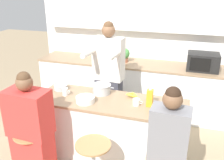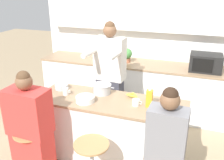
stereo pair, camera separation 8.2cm
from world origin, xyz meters
TOP-DOWN VIEW (x-y plane):
  - ground_plane at (0.00, 0.00)m, footprint 16.00×16.00m
  - wall_back at (0.00, 1.84)m, footprint 3.89×0.22m
  - back_counter at (0.00, 1.52)m, footprint 3.61×0.66m
  - kitchen_island at (0.00, 0.00)m, footprint 1.89×0.65m
  - bar_stool_leftmost at (-0.76, -0.63)m, footprint 0.38×0.38m
  - person_cooking at (-0.23, 0.63)m, footprint 0.47×0.59m
  - person_wrapped_blanket at (-0.74, -0.63)m, footprint 0.49×0.31m
  - cooking_pot at (-0.18, 0.18)m, footprint 0.33×0.25m
  - fruit_bowl at (-0.28, -0.13)m, footprint 0.23×0.23m
  - mixing_bowl_steel at (-0.75, 0.13)m, footprint 0.18×0.18m
  - coffee_cup_near at (-0.60, -0.02)m, footprint 0.11×0.08m
  - coffee_cup_far at (0.33, -0.02)m, footprint 0.12×0.09m
  - banana_bunch at (0.23, 0.19)m, footprint 0.17×0.12m
  - juice_carton at (0.48, 0.00)m, footprint 0.07×0.07m
  - microwave at (1.10, 1.48)m, footprint 0.49×0.37m
  - potted_plant at (-0.22, 1.52)m, footprint 0.19×0.19m

SIDE VIEW (x-z plane):
  - ground_plane at x=0.00m, z-range 0.00..0.00m
  - bar_stool_leftmost at x=-0.76m, z-range 0.04..0.71m
  - kitchen_island at x=0.00m, z-range 0.01..0.90m
  - back_counter at x=0.00m, z-range 0.00..0.92m
  - person_wrapped_blanket at x=-0.74m, z-range -0.04..1.37m
  - person_cooking at x=-0.23m, z-range -0.01..1.75m
  - banana_bunch at x=0.23m, z-range 0.89..0.95m
  - mixing_bowl_steel at x=-0.75m, z-range 0.89..0.96m
  - fruit_bowl at x=-0.28m, z-range 0.89..0.96m
  - coffee_cup_far at x=0.33m, z-range 0.89..0.97m
  - coffee_cup_near at x=-0.60m, z-range 0.89..0.99m
  - cooking_pot at x=-0.18m, z-range 0.89..1.02m
  - juice_carton at x=0.48m, z-range 0.89..1.11m
  - potted_plant at x=-0.22m, z-range 0.93..1.18m
  - microwave at x=1.10m, z-range 0.92..1.20m
  - wall_back at x=0.00m, z-range 0.19..2.89m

